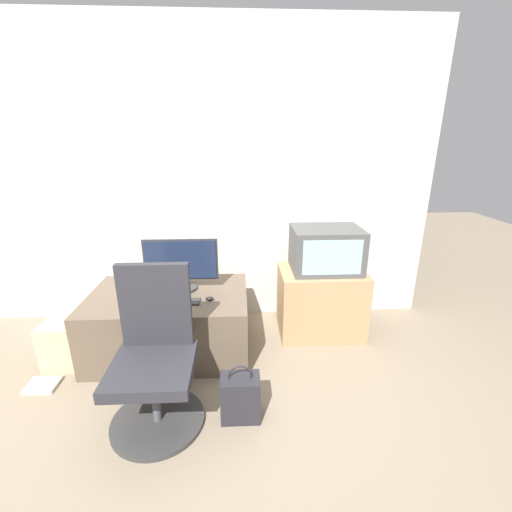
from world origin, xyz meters
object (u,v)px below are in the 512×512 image
(book, at_px, (43,385))
(mouse, at_px, (210,299))
(cardboard_box_lower, at_px, (62,344))
(crt_tv, at_px, (326,249))
(keyboard, at_px, (180,302))
(handbag, at_px, (240,397))
(main_monitor, at_px, (181,265))
(office_chair, at_px, (155,363))

(book, bearing_deg, mouse, 13.55)
(mouse, height_order, cardboard_box_lower, mouse)
(crt_tv, xyz_separation_m, cardboard_box_lower, (-2.10, -0.40, -0.59))
(keyboard, bearing_deg, book, -164.94)
(cardboard_box_lower, bearing_deg, book, -98.62)
(cardboard_box_lower, xyz_separation_m, handbag, (1.36, -0.60, -0.03))
(cardboard_box_lower, bearing_deg, main_monitor, 15.57)
(main_monitor, height_order, crt_tv, crt_tv)
(keyboard, xyz_separation_m, handbag, (0.44, -0.60, -0.36))
(handbag, bearing_deg, book, 166.18)
(main_monitor, xyz_separation_m, book, (-0.94, -0.51, -0.70))
(main_monitor, relative_size, cardboard_box_lower, 1.64)
(mouse, bearing_deg, cardboard_box_lower, -178.74)
(crt_tv, relative_size, book, 2.78)
(keyboard, xyz_separation_m, crt_tv, (1.18, 0.41, 0.26))
(main_monitor, bearing_deg, keyboard, -86.66)
(handbag, bearing_deg, office_chair, 175.59)
(crt_tv, bearing_deg, handbag, -126.31)
(main_monitor, height_order, handbag, main_monitor)
(mouse, relative_size, book, 0.30)
(mouse, distance_m, book, 1.31)
(mouse, distance_m, office_chair, 0.67)
(mouse, bearing_deg, crt_tv, 21.56)
(main_monitor, relative_size, crt_tv, 1.02)
(keyboard, height_order, crt_tv, crt_tv)
(mouse, xyz_separation_m, crt_tv, (0.96, 0.38, 0.25))
(mouse, distance_m, handbag, 0.76)
(main_monitor, distance_m, mouse, 0.38)
(handbag, bearing_deg, keyboard, 126.35)
(main_monitor, xyz_separation_m, keyboard, (0.01, -0.25, -0.20))
(handbag, bearing_deg, cardboard_box_lower, 156.11)
(keyboard, xyz_separation_m, book, (-0.95, -0.26, -0.50))
(main_monitor, height_order, book, main_monitor)
(office_chair, bearing_deg, crt_tv, 37.78)
(handbag, height_order, book, handbag)
(office_chair, bearing_deg, book, 161.09)
(main_monitor, bearing_deg, handbag, -61.83)
(cardboard_box_lower, distance_m, handbag, 1.48)
(main_monitor, xyz_separation_m, handbag, (0.46, -0.85, -0.56))
(main_monitor, height_order, keyboard, main_monitor)
(book, bearing_deg, crt_tv, 17.25)
(mouse, distance_m, cardboard_box_lower, 1.18)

